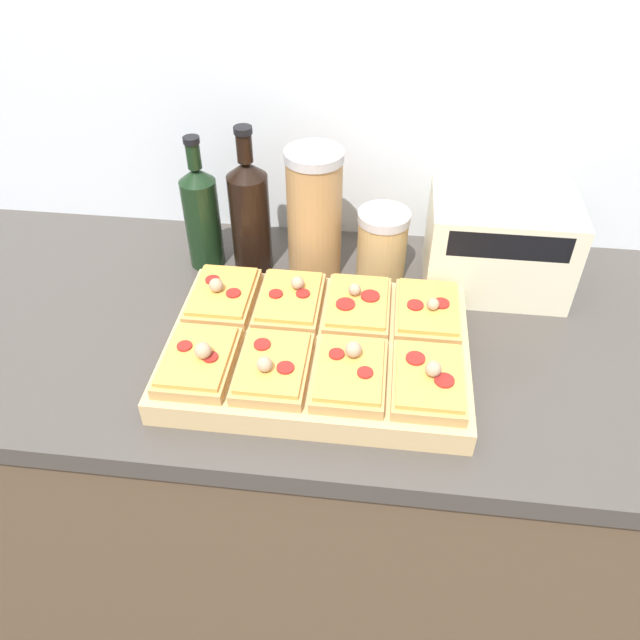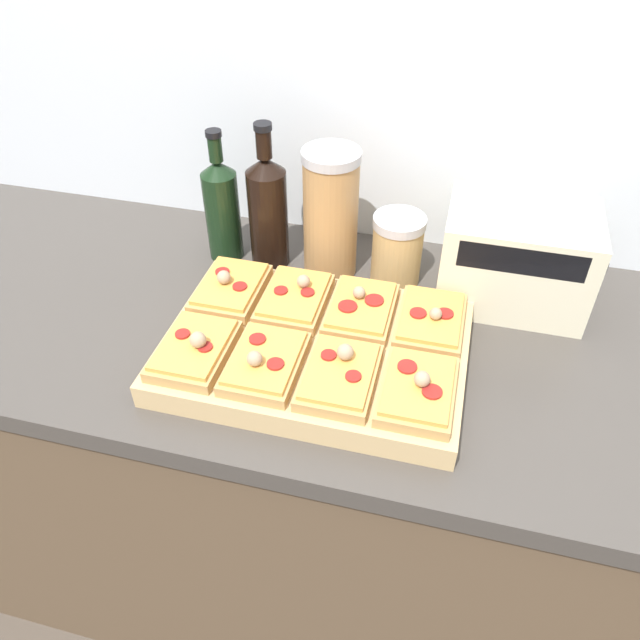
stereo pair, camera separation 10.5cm
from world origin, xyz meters
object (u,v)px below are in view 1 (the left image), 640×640
(wine_bottle, at_px, (250,214))
(toaster_oven, at_px, (499,243))
(grain_jar_tall, at_px, (314,214))
(grain_jar_short, at_px, (382,244))
(cutting_board, at_px, (318,350))
(olive_oil_bottle, at_px, (202,215))

(wine_bottle, bearing_deg, toaster_oven, -0.10)
(grain_jar_tall, xyz_separation_m, toaster_oven, (0.35, -0.00, -0.04))
(grain_jar_tall, distance_m, grain_jar_short, 0.15)
(cutting_board, xyz_separation_m, grain_jar_short, (0.09, 0.26, 0.05))
(cutting_board, relative_size, olive_oil_bottle, 1.83)
(grain_jar_tall, height_order, toaster_oven, grain_jar_tall)
(cutting_board, relative_size, wine_bottle, 1.69)
(wine_bottle, distance_m, grain_jar_short, 0.26)
(wine_bottle, bearing_deg, grain_jar_tall, 0.00)
(toaster_oven, bearing_deg, grain_jar_short, 179.78)
(olive_oil_bottle, height_order, grain_jar_short, olive_oil_bottle)
(cutting_board, xyz_separation_m, olive_oil_bottle, (-0.26, 0.26, 0.09))
(grain_jar_tall, relative_size, toaster_oven, 0.90)
(wine_bottle, relative_size, grain_jar_short, 2.08)
(grain_jar_short, bearing_deg, toaster_oven, -0.22)
(cutting_board, xyz_separation_m, grain_jar_tall, (-0.04, 0.26, 0.11))
(olive_oil_bottle, relative_size, wine_bottle, 0.92)
(grain_jar_short, height_order, toaster_oven, toaster_oven)
(toaster_oven, bearing_deg, cutting_board, -140.32)
(wine_bottle, relative_size, grain_jar_tall, 1.15)
(wine_bottle, height_order, grain_jar_short, wine_bottle)
(olive_oil_bottle, bearing_deg, grain_jar_short, -0.00)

